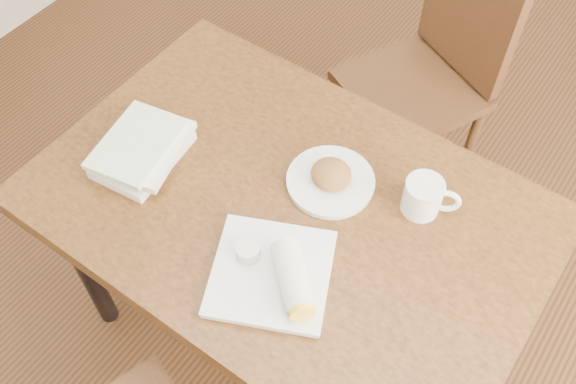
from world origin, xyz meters
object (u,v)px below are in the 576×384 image
Objects in this scene: coffee_mug at (425,196)px; table at (288,221)px; plate_scone at (331,179)px; chair_far at (434,65)px; book_stack at (143,150)px; plate_burrito at (277,275)px.

table is at bearing -146.83° from coffee_mug.
coffee_mug reaches higher than table.
plate_scone reaches higher than table.
table is 9.15× the size of coffee_mug.
chair_far reaches higher than book_stack.
book_stack is (-0.45, -0.21, 0.01)m from plate_scone.
plate_burrito is at bearing -10.38° from book_stack.
coffee_mug reaches higher than plate_burrito.
plate_burrito is at bearing -60.92° from table.
chair_far reaches higher than plate_scone.
chair_far is 6.87× the size of coffee_mug.
plate_scone is 0.78× the size of book_stack.
book_stack is (-0.50, 0.09, 0.01)m from plate_burrito.
coffee_mug reaches higher than book_stack.
chair_far reaches higher than table.
coffee_mug is at bearing 17.13° from plate_scone.
table is at bearing 14.04° from book_stack.
book_stack is at bearing -157.35° from coffee_mug.
table is 5.60× the size of plate_scone.
chair_far is 1.07m from book_stack.
table is at bearing 119.08° from plate_burrito.
plate_burrito is (0.12, -1.07, 0.23)m from chair_far.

